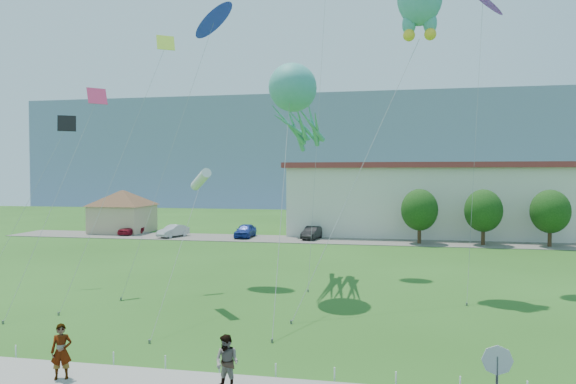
{
  "coord_description": "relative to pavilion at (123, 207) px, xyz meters",
  "views": [
    {
      "loc": [
        6.6,
        -18.11,
        6.92
      ],
      "look_at": [
        1.67,
        8.0,
        6.0
      ],
      "focal_mm": 32.0,
      "sensor_mm": 36.0,
      "label": 1
    }
  ],
  "objects": [
    {
      "name": "parked_car_silver",
      "position": [
        7.86,
        -3.5,
        -2.32
      ],
      "size": [
        2.59,
        4.16,
        1.29
      ],
      "primitive_type": "imported",
      "rotation": [
        0.0,
        0.0,
        -0.34
      ],
      "color": "#B0B0B7",
      "rests_on": "parking_strip"
    },
    {
      "name": "parked_car_red",
      "position": [
        2.2,
        -2.19,
        -2.33
      ],
      "size": [
        1.87,
        3.86,
        1.27
      ],
      "primitive_type": "imported",
      "rotation": [
        0.0,
        0.0,
        -0.1
      ],
      "color": "maroon",
      "rests_on": "parking_strip"
    },
    {
      "name": "small_kite_pink",
      "position": [
        13.71,
        -29.02,
        7.16
      ],
      "size": [
        1.29,
        8.08,
        12.0
      ],
      "color": "#E63361",
      "rests_on": "ground"
    },
    {
      "name": "small_kite_purple",
      "position": [
        36.49,
        -22.28,
        14.4
      ],
      "size": [
        2.6,
        6.72,
        18.55
      ],
      "color": "purple",
      "rests_on": "ground"
    },
    {
      "name": "tree_far",
      "position": [
        46.0,
        -4.0,
        0.36
      ],
      "size": [
        3.6,
        3.6,
        5.47
      ],
      "color": "#3F2B19",
      "rests_on": "ground"
    },
    {
      "name": "parked_car_blue",
      "position": [
        15.74,
        -2.43,
        -2.24
      ],
      "size": [
        1.73,
        4.26,
        1.45
      ],
      "primitive_type": "imported",
      "rotation": [
        0.0,
        0.0,
        -0.0
      ],
      "color": "navy",
      "rests_on": "parking_strip"
    },
    {
      "name": "tree_near",
      "position": [
        34.0,
        -4.0,
        0.36
      ],
      "size": [
        3.6,
        3.6,
        5.47
      ],
      "color": "#3F2B19",
      "rests_on": "ground"
    },
    {
      "name": "small_kite_blue",
      "position": [
        19.35,
        -23.61,
        13.65
      ],
      "size": [
        3.98,
        7.68,
        17.77
      ],
      "color": "#212FBF",
      "rests_on": "ground"
    },
    {
      "name": "parking_strip",
      "position": [
        24.0,
        -3.0,
        -2.99
      ],
      "size": [
        70.0,
        6.0,
        0.06
      ],
      "primitive_type": "cube",
      "color": "#59544C",
      "rests_on": "ground"
    },
    {
      "name": "small_kite_white",
      "position": [
        21.22,
        -30.9,
        3.57
      ],
      "size": [
        0.5,
        7.12,
        7.08
      ],
      "color": "silver",
      "rests_on": "ground"
    },
    {
      "name": "octopus_kite",
      "position": [
        25.45,
        -25.97,
        8.01
      ],
      "size": [
        2.72,
        15.57,
        13.19
      ],
      "color": "teal",
      "rests_on": "ground"
    },
    {
      "name": "rope_fence",
      "position": [
        24.0,
        -39.3,
        -2.77
      ],
      "size": [
        26.05,
        0.05,
        0.5
      ],
      "color": "white",
      "rests_on": "ground"
    },
    {
      "name": "hill_ridge",
      "position": [
        24.0,
        82.0,
        9.48
      ],
      "size": [
        160.0,
        50.0,
        25.0
      ],
      "primitive_type": "cube",
      "color": "gray",
      "rests_on": "ground"
    },
    {
      "name": "tree_mid",
      "position": [
        40.0,
        -4.0,
        0.36
      ],
      "size": [
        3.6,
        3.6,
        5.47
      ],
      "color": "#3F2B19",
      "rests_on": "ground"
    },
    {
      "name": "pavilion",
      "position": [
        0.0,
        0.0,
        0.0
      ],
      "size": [
        9.2,
        9.2,
        5.0
      ],
      "color": "tan",
      "rests_on": "ground"
    },
    {
      "name": "pedestrian_left",
      "position": [
        20.04,
        -40.93,
        -2.01
      ],
      "size": [
        0.78,
        0.66,
        1.83
      ],
      "primitive_type": "imported",
      "rotation": [
        0.0,
        0.0,
        0.38
      ],
      "color": "gray",
      "rests_on": "sidewalk"
    },
    {
      "name": "small_kite_yellow",
      "position": [
        16.69,
        -26.64,
        10.11
      ],
      "size": [
        2.74,
        8.92,
        15.64
      ],
      "color": "#C7EF38",
      "rests_on": "ground"
    },
    {
      "name": "stop_sign",
      "position": [
        33.5,
        -42.21,
        -1.15
      ],
      "size": [
        0.8,
        0.07,
        2.5
      ],
      "color": "slate",
      "rests_on": "ground"
    },
    {
      "name": "warehouse",
      "position": [
        50.0,
        6.0,
        1.1
      ],
      "size": [
        61.0,
        15.0,
        8.2
      ],
      "color": "beige",
      "rests_on": "ground"
    },
    {
      "name": "small_kite_black",
      "position": [
        10.4,
        -27.04,
        6.03
      ],
      "size": [
        2.91,
        5.76,
        10.59
      ],
      "color": "black",
      "rests_on": "ground"
    },
    {
      "name": "ground",
      "position": [
        24.0,
        -38.0,
        -3.02
      ],
      "size": [
        160.0,
        160.0,
        0.0
      ],
      "primitive_type": "plane",
      "color": "#244F16",
      "rests_on": "ground"
    },
    {
      "name": "pedestrian_right",
      "position": [
        25.73,
        -40.75,
        -2.05
      ],
      "size": [
        1.0,
        0.87,
        1.74
      ],
      "primitive_type": "imported",
      "rotation": [
        0.0,
        0.0,
        -0.29
      ],
      "color": "gray",
      "rests_on": "sidewalk"
    },
    {
      "name": "parked_car_black",
      "position": [
        23.06,
        -2.43,
        -2.31
      ],
      "size": [
        1.97,
        4.15,
        1.31
      ],
      "primitive_type": "imported",
      "rotation": [
        0.0,
        0.0,
        -0.15
      ],
      "color": "black",
      "rests_on": "parking_strip"
    }
  ]
}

